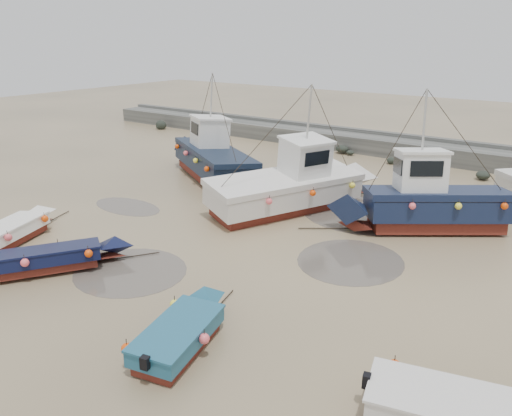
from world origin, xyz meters
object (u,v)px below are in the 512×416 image
at_px(cabin_boat_2, 424,201).
at_px(dinghy_2, 184,327).
at_px(dinghy_0, 8,231).
at_px(cabin_boat_0, 209,156).
at_px(cabin_boat_1, 294,184).
at_px(person, 293,210).
at_px(dinghy_1, 53,256).

bearing_deg(cabin_boat_2, dinghy_2, 133.12).
relative_size(dinghy_0, cabin_boat_0, 0.63).
xyz_separation_m(cabin_boat_1, person, (0.11, -0.20, -1.31)).
distance_m(cabin_boat_0, cabin_boat_1, 7.77).
height_order(dinghy_0, cabin_boat_0, cabin_boat_0).
relative_size(dinghy_0, person, 3.83).
bearing_deg(cabin_boat_0, dinghy_1, -133.35).
bearing_deg(dinghy_0, cabin_boat_0, 70.04).
xyz_separation_m(dinghy_2, cabin_boat_0, (-11.09, 14.07, 0.75)).
height_order(cabin_boat_2, person, cabin_boat_2).
distance_m(dinghy_0, dinghy_2, 11.20).
bearing_deg(dinghy_2, cabin_boat_2, 64.69).
bearing_deg(cabin_boat_2, person, 64.73).
distance_m(dinghy_2, cabin_boat_0, 17.93).
xyz_separation_m(dinghy_0, cabin_boat_0, (0.05, 13.00, 0.77)).
bearing_deg(person, dinghy_1, 49.96).
xyz_separation_m(dinghy_2, person, (-3.53, 11.69, -0.56)).
distance_m(dinghy_0, person, 13.09).
distance_m(cabin_boat_0, cabin_boat_2, 13.76).
bearing_deg(cabin_boat_1, cabin_boat_2, 31.77).
height_order(dinghy_0, dinghy_1, same).
bearing_deg(cabin_boat_0, person, -76.41).
height_order(dinghy_0, person, dinghy_0).
bearing_deg(person, dinghy_2, 85.96).
bearing_deg(dinghy_0, cabin_boat_1, 35.53).
relative_size(cabin_boat_1, person, 6.30).
height_order(cabin_boat_1, cabin_boat_2, same).
distance_m(dinghy_2, cabin_boat_2, 13.07).
relative_size(dinghy_1, cabin_boat_2, 0.71).
bearing_deg(dinghy_1, dinghy_2, 27.84).
bearing_deg(dinghy_1, cabin_boat_2, 83.78).
height_order(dinghy_1, dinghy_2, same).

